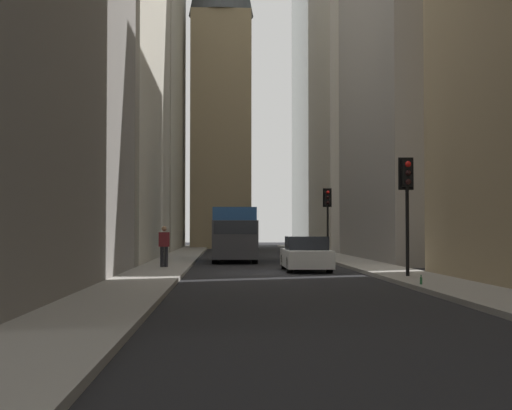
# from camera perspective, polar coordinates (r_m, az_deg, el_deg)

# --- Properties ---
(ground_plane) EXTENTS (135.00, 135.00, 0.00)m
(ground_plane) POSITION_cam_1_polar(r_m,az_deg,el_deg) (29.35, 1.32, -5.21)
(ground_plane) COLOR black
(sidewalk_right) EXTENTS (90.00, 2.20, 0.14)m
(sidewalk_right) POSITION_cam_1_polar(r_m,az_deg,el_deg) (29.39, -7.50, -5.05)
(sidewalk_right) COLOR gray
(sidewalk_right) RESTS_ON ground_plane
(sidewalk_left) EXTENTS (90.00, 2.20, 0.14)m
(sidewalk_left) POSITION_cam_1_polar(r_m,az_deg,el_deg) (29.98, 9.97, -4.98)
(sidewalk_left) COLOR gray
(sidewalk_left) RESTS_ON ground_plane
(building_left_far) EXTENTS (13.71, 10.50, 31.85)m
(building_left_far) POSITION_cam_1_polar(r_m,az_deg,el_deg) (62.02, 9.45, 11.41)
(building_left_far) COLOR #A8A091
(building_left_far) RESTS_ON ground_plane
(building_left_midfar) EXTENTS (15.85, 10.50, 22.08)m
(building_left_midfar) POSITION_cam_1_polar(r_m,az_deg,el_deg) (43.19, 14.72, 10.68)
(building_left_midfar) COLOR gray
(building_left_midfar) RESTS_ON ground_plane
(building_right_midfar) EXTENTS (17.58, 10.50, 25.16)m
(building_right_midfar) POSITION_cam_1_polar(r_m,az_deg,el_deg) (43.22, -14.30, 12.76)
(building_right_midfar) COLOR beige
(building_right_midfar) RESTS_ON ground_plane
(building_right_far) EXTENTS (19.05, 10.00, 31.53)m
(building_right_far) POSITION_cam_1_polar(r_m,az_deg,el_deg) (62.90, -10.51, 11.07)
(building_right_far) COLOR beige
(building_right_far) RESTS_ON ground_plane
(church_spire) EXTENTS (5.96, 5.96, 36.47)m
(church_spire) POSITION_cam_1_polar(r_m,az_deg,el_deg) (70.13, -2.70, 12.47)
(church_spire) COLOR #9E8966
(church_spire) RESTS_ON ground_plane
(delivery_truck) EXTENTS (6.46, 2.25, 2.84)m
(delivery_truck) POSITION_cam_1_polar(r_m,az_deg,el_deg) (38.96, -1.68, -2.24)
(delivery_truck) COLOR #285699
(delivery_truck) RESTS_ON ground_plane
(sedan_white) EXTENTS (4.30, 1.78, 1.42)m
(sedan_white) POSITION_cam_1_polar(r_m,az_deg,el_deg) (30.31, 3.86, -3.84)
(sedan_white) COLOR silver
(sedan_white) RESTS_ON ground_plane
(traffic_light_foreground) EXTENTS (0.43, 0.52, 4.00)m
(traffic_light_foreground) POSITION_cam_1_polar(r_m,az_deg,el_deg) (25.45, 11.53, 1.25)
(traffic_light_foreground) COLOR black
(traffic_light_foreground) RESTS_ON sidewalk_left
(traffic_light_midblock) EXTENTS (0.43, 0.52, 3.98)m
(traffic_light_midblock) POSITION_cam_1_polar(r_m,az_deg,el_deg) (43.79, 5.52, -0.09)
(traffic_light_midblock) COLOR black
(traffic_light_midblock) RESTS_ON sidewalk_left
(pedestrian) EXTENTS (0.26, 0.44, 1.70)m
(pedestrian) POSITION_cam_1_polar(r_m,az_deg,el_deg) (31.20, -7.07, -3.03)
(pedestrian) COLOR black
(pedestrian) RESTS_ON sidewalk_right
(discarded_bottle) EXTENTS (0.07, 0.07, 0.27)m
(discarded_bottle) POSITION_cam_1_polar(r_m,az_deg,el_deg) (21.66, 12.56, -5.69)
(discarded_bottle) COLOR #236033
(discarded_bottle) RESTS_ON sidewalk_left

